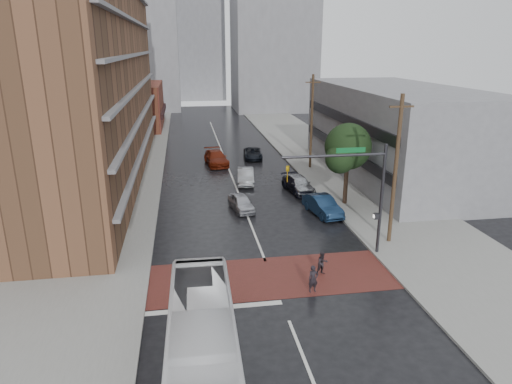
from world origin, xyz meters
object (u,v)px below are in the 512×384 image
object	(u,v)px
transit_bus	(202,348)
car_parked_near	(323,205)
pedestrian_a	(313,279)
car_parked_mid	(298,185)
pedestrian_b	(322,263)
car_travel_a	(241,203)
car_parked_far	(299,184)
car_travel_c	(216,158)
car_travel_b	(246,176)
suv_travel	(253,153)

from	to	relation	value
transit_bus	car_parked_near	size ratio (longest dim) A/B	2.48
pedestrian_a	car_parked_mid	xyz separation A→B (m)	(3.55, 17.50, -0.10)
pedestrian_b	car_parked_near	world-z (taller)	car_parked_near
pedestrian_a	pedestrian_b	xyz separation A→B (m)	(1.08, 1.84, -0.05)
car_travel_a	car_parked_near	bearing A→B (deg)	-26.92
car_parked_mid	car_parked_far	world-z (taller)	car_parked_far
pedestrian_b	car_travel_a	bearing A→B (deg)	90.59
car_travel_c	car_parked_near	world-z (taller)	car_travel_c
pedestrian_b	car_travel_c	world-z (taller)	car_travel_c
pedestrian_a	car_travel_b	world-z (taller)	pedestrian_a
pedestrian_b	car_travel_c	size ratio (longest dim) A/B	0.27
pedestrian_a	car_travel_b	size ratio (longest dim) A/B	0.35
pedestrian_a	car_travel_c	bearing A→B (deg)	88.87
transit_bus	pedestrian_b	world-z (taller)	transit_bus
car_parked_near	car_parked_far	size ratio (longest dim) A/B	1.01
pedestrian_b	car_parked_far	world-z (taller)	car_parked_far
pedestrian_a	car_travel_a	world-z (taller)	pedestrian_a
transit_bus	car_parked_far	size ratio (longest dim) A/B	2.50
pedestrian_a	car_parked_far	xyz separation A→B (m)	(3.63, 17.56, -0.00)
car_travel_a	pedestrian_a	bearing A→B (deg)	-90.22
transit_bus	car_parked_far	xyz separation A→B (m)	(9.85, 23.63, -0.80)
transit_bus	car_travel_a	xyz separation A→B (m)	(4.02, 19.53, -0.92)
pedestrian_a	car_parked_mid	bearing A→B (deg)	71.25
car_travel_b	car_parked_near	xyz separation A→B (m)	(4.87, -9.43, 0.01)
transit_bus	car_travel_c	bearing A→B (deg)	86.29
transit_bus	car_travel_b	distance (m)	27.54
pedestrian_b	car_travel_b	xyz separation A→B (m)	(-1.91, 19.08, 0.01)
transit_bus	car_travel_b	bearing A→B (deg)	80.14
car_travel_a	car_travel_b	bearing A→B (deg)	70.13
pedestrian_b	car_parked_mid	distance (m)	15.85
transit_bus	pedestrian_b	bearing A→B (deg)	48.74
car_travel_b	car_parked_far	world-z (taller)	car_parked_far
car_travel_b	car_parked_far	xyz separation A→B (m)	(4.46, -3.37, 0.04)
pedestrian_b	car_travel_c	bearing A→B (deg)	83.64
car_travel_b	car_parked_mid	size ratio (longest dim) A/B	0.96
car_travel_c	suv_travel	distance (m)	5.05
car_travel_a	car_parked_far	world-z (taller)	car_parked_far
car_travel_a	car_parked_near	xyz separation A→B (m)	(6.24, -1.96, 0.10)
pedestrian_a	car_travel_a	size ratio (longest dim) A/B	0.41
transit_bus	suv_travel	size ratio (longest dim) A/B	2.50
transit_bus	car_travel_b	world-z (taller)	transit_bus
transit_bus	pedestrian_a	size ratio (longest dim) A/B	7.28
car_parked_near	car_parked_far	distance (m)	6.07
pedestrian_a	pedestrian_b	world-z (taller)	pedestrian_a
pedestrian_b	car_travel_b	size ratio (longest dim) A/B	0.32
car_travel_c	car_parked_mid	distance (m)	13.05
pedestrian_a	car_parked_mid	size ratio (longest dim) A/B	0.33
car_travel_a	car_parked_near	world-z (taller)	car_parked_near
car_parked_near	car_parked_mid	size ratio (longest dim) A/B	0.98
pedestrian_b	car_travel_a	world-z (taller)	pedestrian_b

